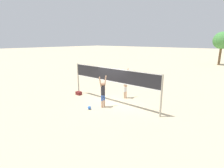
{
  "coord_description": "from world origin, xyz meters",
  "views": [
    {
      "loc": [
        7.57,
        -9.0,
        4.33
      ],
      "look_at": [
        0.0,
        0.0,
        1.38
      ],
      "focal_mm": 28.0,
      "sensor_mm": 36.0,
      "label": 1
    }
  ],
  "objects_px": {
    "player_spiker": "(103,91)",
    "volleyball": "(89,108)",
    "player_blocker": "(125,83)",
    "gear_bag": "(79,93)",
    "volleyball_net": "(112,78)",
    "tree_left_cluster": "(222,41)"
  },
  "relations": [
    {
      "from": "player_blocker",
      "to": "volleyball",
      "type": "distance_m",
      "value": 3.54
    },
    {
      "from": "tree_left_cluster",
      "to": "player_blocker",
      "type": "bearing_deg",
      "value": -94.34
    },
    {
      "from": "tree_left_cluster",
      "to": "gear_bag",
      "type": "bearing_deg",
      "value": -100.94
    },
    {
      "from": "player_blocker",
      "to": "gear_bag",
      "type": "distance_m",
      "value": 3.99
    },
    {
      "from": "player_spiker",
      "to": "player_blocker",
      "type": "relative_size",
      "value": 0.93
    },
    {
      "from": "volleyball_net",
      "to": "tree_left_cluster",
      "type": "distance_m",
      "value": 27.75
    },
    {
      "from": "volleyball",
      "to": "gear_bag",
      "type": "distance_m",
      "value": 3.37
    },
    {
      "from": "player_blocker",
      "to": "tree_left_cluster",
      "type": "bearing_deg",
      "value": 175.66
    },
    {
      "from": "volleyball_net",
      "to": "volleyball",
      "type": "bearing_deg",
      "value": -100.16
    },
    {
      "from": "volleyball_net",
      "to": "player_spiker",
      "type": "relative_size",
      "value": 3.52
    },
    {
      "from": "volleyball",
      "to": "gear_bag",
      "type": "height_order",
      "value": "gear_bag"
    },
    {
      "from": "volleyball_net",
      "to": "volleyball",
      "type": "distance_m",
      "value": 2.57
    },
    {
      "from": "volleyball_net",
      "to": "tree_left_cluster",
      "type": "relative_size",
      "value": 1.27
    },
    {
      "from": "volleyball_net",
      "to": "player_spiker",
      "type": "bearing_deg",
      "value": -85.44
    },
    {
      "from": "volleyball",
      "to": "gear_bag",
      "type": "bearing_deg",
      "value": 152.19
    },
    {
      "from": "volleyball_net",
      "to": "player_spiker",
      "type": "xyz_separation_m",
      "value": [
        0.08,
        -1.01,
        -0.73
      ]
    },
    {
      "from": "volleyball_net",
      "to": "gear_bag",
      "type": "bearing_deg",
      "value": -174.8
    },
    {
      "from": "player_spiker",
      "to": "gear_bag",
      "type": "relative_size",
      "value": 4.83
    },
    {
      "from": "player_spiker",
      "to": "player_blocker",
      "type": "bearing_deg",
      "value": -0.28
    },
    {
      "from": "volleyball_net",
      "to": "player_blocker",
      "type": "height_order",
      "value": "volleyball_net"
    },
    {
      "from": "player_spiker",
      "to": "volleyball",
      "type": "bearing_deg",
      "value": 154.1
    },
    {
      "from": "player_spiker",
      "to": "gear_bag",
      "type": "height_order",
      "value": "player_spiker"
    }
  ]
}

